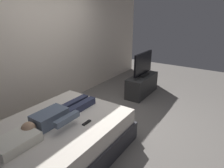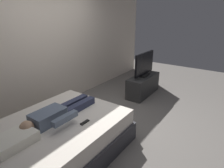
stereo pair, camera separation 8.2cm
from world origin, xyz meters
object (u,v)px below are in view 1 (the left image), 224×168
bed (61,138)px  pillow (16,141)px  tv_stand (142,85)px  person (58,115)px  remote (87,123)px  tv (143,65)px

bed → pillow: 0.72m
bed → tv_stand: (2.69, -0.02, -0.01)m
bed → tv_stand: 2.69m
bed → person: (0.03, 0.05, 0.36)m
tv_stand → pillow: bearing=179.6°
remote → bed: bearing=117.0°
bed → remote: (0.18, -0.35, 0.29)m
pillow → person: person is taller
person → tv_stand: (2.66, -0.07, -0.37)m
remote → tv_stand: size_ratio=0.14×
tv → tv_stand: bearing=90.0°
person → tv: (2.66, -0.07, 0.16)m
person → tv_stand: bearing=-1.6°
remote → tv: bearing=7.5°
tv_stand → remote: bearing=-172.5°
tv_stand → tv: 0.53m
person → pillow: bearing=-175.6°
bed → tv: bearing=-0.5°
remote → tv_stand: bearing=7.5°
person → tv_stand: 2.69m
remote → tv: size_ratio=0.17×
bed → tv: (2.69, -0.02, 0.52)m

